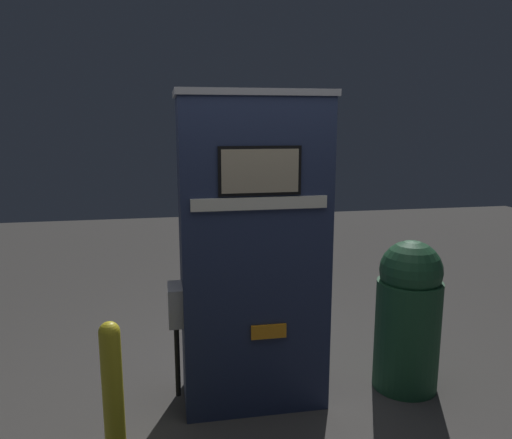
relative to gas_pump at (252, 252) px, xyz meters
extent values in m
plane|color=#423F3D|center=(0.00, -0.24, -1.03)|extent=(14.00, 14.00, 0.00)
cube|color=#232D4C|center=(0.00, 0.00, -0.50)|extent=(0.93, 0.49, 1.06)
cube|color=#232D4C|center=(0.00, 0.00, 0.51)|extent=(0.93, 0.49, 0.95)
cube|color=#99999E|center=(0.00, 0.00, 1.00)|extent=(0.96, 0.52, 0.04)
cube|color=black|center=(0.00, -0.25, 0.55)|extent=(0.49, 0.01, 0.29)
cube|color=tan|center=(0.00, -0.26, 0.55)|extent=(0.46, 0.01, 0.25)
cube|color=silver|center=(0.00, -0.25, 0.36)|extent=(0.82, 0.02, 0.07)
cube|color=orange|center=(0.06, -0.25, -0.44)|extent=(0.22, 0.02, 0.09)
cube|color=#99999E|center=(-0.51, -0.10, -0.29)|extent=(0.09, 0.22, 0.24)
cylinder|color=black|center=(-0.51, -0.17, -0.64)|extent=(0.03, 0.03, 0.46)
cylinder|color=yellow|center=(-0.86, -0.51, -0.64)|extent=(0.11, 0.11, 0.77)
sphere|color=yellow|center=(-0.86, -0.51, -0.26)|extent=(0.11, 0.11, 0.11)
cylinder|color=#1E4C2D|center=(1.10, -0.06, -0.64)|extent=(0.45, 0.45, 0.78)
sphere|color=#1E4C2D|center=(1.10, -0.06, -0.17)|extent=(0.43, 0.43, 0.43)
camera|label=1|loc=(-0.55, -3.09, 0.84)|focal=35.00mm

